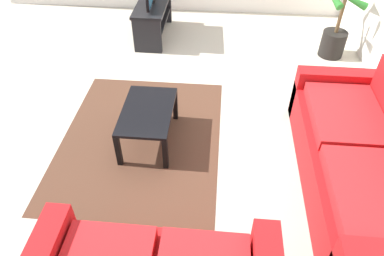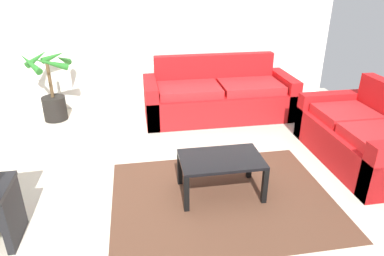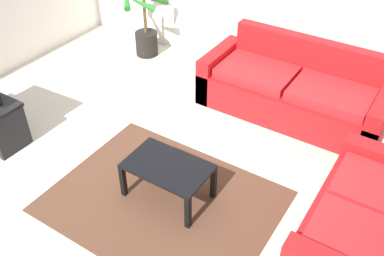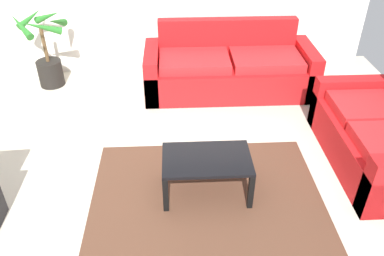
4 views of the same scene
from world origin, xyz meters
TOP-DOWN VIEW (x-y plane):
  - ground_plane at (0.00, 0.00)m, footprint 6.60×6.60m
  - couch_main at (0.92, 2.28)m, footprint 2.27×0.90m
  - tv_stand at (-1.95, -0.12)m, footprint 1.10×0.45m
  - coffee_table at (0.45, 0.24)m, footprint 0.82×0.52m
  - area_rug at (0.45, 0.14)m, footprint 2.20×1.70m
  - potted_palm at (-1.58, 2.54)m, footprint 0.73×0.70m

SIDE VIEW (x-z plane):
  - ground_plane at x=0.00m, z-range 0.00..0.00m
  - area_rug at x=0.45m, z-range 0.00..0.01m
  - couch_main at x=0.92m, z-range -0.15..0.75m
  - coffee_table at x=0.45m, z-range 0.14..0.55m
  - tv_stand at x=-1.95m, z-range 0.08..0.62m
  - potted_palm at x=-1.58m, z-range -0.09..0.98m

